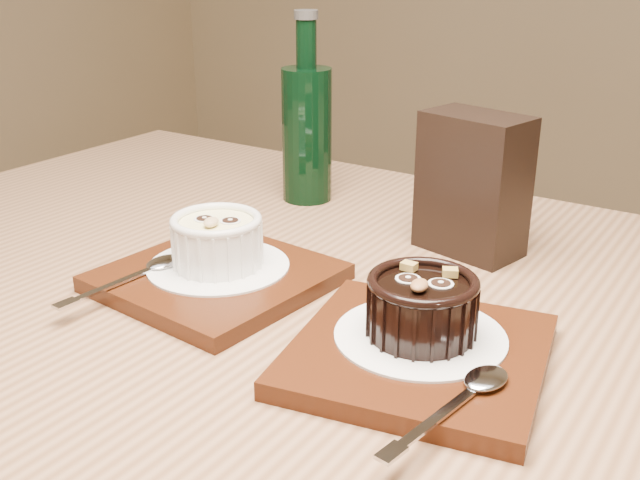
# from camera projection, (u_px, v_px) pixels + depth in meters

# --- Properties ---
(table) EXTENTS (1.22, 0.83, 0.75)m
(table) POSITION_uv_depth(u_px,v_px,m) (330.00, 401.00, 0.67)
(table) COLOR brown
(table) RESTS_ON ground
(tray_left) EXTENTS (0.20, 0.20, 0.01)m
(tray_left) POSITION_uv_depth(u_px,v_px,m) (217.00, 278.00, 0.68)
(tray_left) COLOR #441D0B
(tray_left) RESTS_ON table
(doily_left) EXTENTS (0.13, 0.13, 0.00)m
(doily_left) POSITION_uv_depth(u_px,v_px,m) (218.00, 266.00, 0.68)
(doily_left) COLOR white
(doily_left) RESTS_ON tray_left
(ramekin_white) EXTENTS (0.08, 0.08, 0.05)m
(ramekin_white) POSITION_uv_depth(u_px,v_px,m) (217.00, 239.00, 0.67)
(ramekin_white) COLOR white
(ramekin_white) RESTS_ON doily_left
(spoon_left) EXTENTS (0.04, 0.14, 0.01)m
(spoon_left) POSITION_uv_depth(u_px,v_px,m) (134.00, 274.00, 0.66)
(spoon_left) COLOR #B4B6BD
(spoon_left) RESTS_ON tray_left
(tray_right) EXTENTS (0.21, 0.21, 0.01)m
(tray_right) POSITION_uv_depth(u_px,v_px,m) (418.00, 355.00, 0.55)
(tray_right) COLOR #441D0B
(tray_right) RESTS_ON table
(doily_right) EXTENTS (0.13, 0.13, 0.00)m
(doily_right) POSITION_uv_depth(u_px,v_px,m) (420.00, 336.00, 0.56)
(doily_right) COLOR white
(doily_right) RESTS_ON tray_right
(ramekin_dark) EXTENTS (0.08, 0.08, 0.05)m
(ramekin_dark) POSITION_uv_depth(u_px,v_px,m) (422.00, 304.00, 0.55)
(ramekin_dark) COLOR black
(ramekin_dark) RESTS_ON doily_right
(spoon_right) EXTENTS (0.05, 0.14, 0.01)m
(spoon_right) POSITION_uv_depth(u_px,v_px,m) (458.00, 400.00, 0.48)
(spoon_right) COLOR #B4B6BD
(spoon_right) RESTS_ON tray_right
(condiment_stand) EXTENTS (0.11, 0.08, 0.14)m
(condiment_stand) POSITION_uv_depth(u_px,v_px,m) (473.00, 185.00, 0.74)
(condiment_stand) COLOR black
(condiment_stand) RESTS_ON table
(green_bottle) EXTENTS (0.06, 0.06, 0.22)m
(green_bottle) POSITION_uv_depth(u_px,v_px,m) (307.00, 129.00, 0.88)
(green_bottle) COLOR black
(green_bottle) RESTS_ON table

